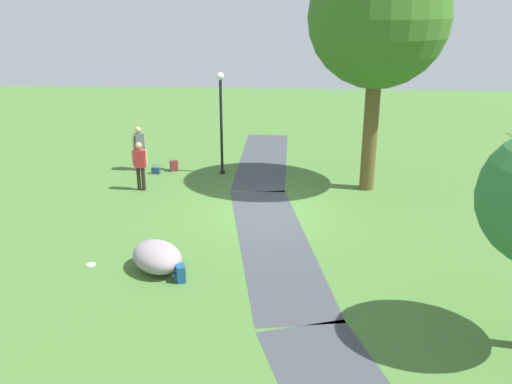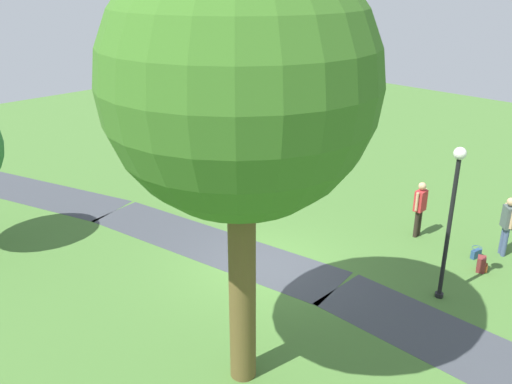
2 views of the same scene
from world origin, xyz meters
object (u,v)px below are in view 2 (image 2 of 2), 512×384
at_px(large_shade_tree, 240,84).
at_px(man_near_boulder, 420,205).
at_px(backpack_by_boulder, 212,196).
at_px(spare_backpack_on_lawn, 482,264).
at_px(woman_with_handbag, 507,222).
at_px(frisbee_on_grass, 274,188).
at_px(handbag_on_grass, 476,253).
at_px(lamp_post, 452,209).
at_px(lawn_boulder, 237,191).

relative_size(large_shade_tree, man_near_boulder, 4.67).
distance_m(backpack_by_boulder, spare_backpack_on_lawn, 8.58).
bearing_deg(woman_with_handbag, frisbee_on_grass, 6.15).
relative_size(man_near_boulder, backpack_by_boulder, 4.18).
distance_m(woman_with_handbag, frisbee_on_grass, 7.83).
distance_m(large_shade_tree, man_near_boulder, 8.96).
relative_size(large_shade_tree, backpack_by_boulder, 19.52).
relative_size(handbag_on_grass, frisbee_on_grass, 1.47).
bearing_deg(lamp_post, man_near_boulder, -51.07).
height_order(lamp_post, lawn_boulder, lamp_post).
height_order(lawn_boulder, handbag_on_grass, lawn_boulder).
relative_size(lamp_post, backpack_by_boulder, 9.29).
bearing_deg(woman_with_handbag, lawn_boulder, 17.88).
height_order(large_shade_tree, spare_backpack_on_lawn, large_shade_tree).
bearing_deg(backpack_by_boulder, lawn_boulder, -128.29).
relative_size(lamp_post, frisbee_on_grass, 16.19).
distance_m(lamp_post, backpack_by_boulder, 8.44).
bearing_deg(handbag_on_grass, lamp_post, 95.06).
height_order(lamp_post, backpack_by_boulder, lamp_post).
relative_size(large_shade_tree, woman_with_handbag, 4.67).
distance_m(lawn_boulder, spare_backpack_on_lawn, 7.94).
xyz_separation_m(lamp_post, handbag_on_grass, (0.22, -2.45, -2.14)).
distance_m(lamp_post, frisbee_on_grass, 8.20).
height_order(woman_with_handbag, spare_backpack_on_lawn, woman_with_handbag).
bearing_deg(large_shade_tree, lawn_boulder, -42.44).
distance_m(man_near_boulder, spare_backpack_on_lawn, 2.43).
bearing_deg(man_near_boulder, handbag_on_grass, 178.30).
height_order(backpack_by_boulder, spare_backpack_on_lawn, same).
relative_size(lawn_boulder, spare_backpack_on_lawn, 4.52).
xyz_separation_m(man_near_boulder, frisbee_on_grass, (5.50, 0.20, -0.96)).
relative_size(lamp_post, spare_backpack_on_lawn, 9.29).
bearing_deg(lamp_post, spare_backpack_on_lawn, -95.68).
bearing_deg(lamp_post, frisbee_on_grass, -17.06).
distance_m(handbag_on_grass, frisbee_on_grass, 7.32).
xyz_separation_m(large_shade_tree, handbag_on_grass, (-1.15, -7.60, -5.43)).
xyz_separation_m(large_shade_tree, lawn_boulder, (6.29, -5.76, -5.23)).
bearing_deg(large_shade_tree, spare_backpack_on_lawn, -102.47).
bearing_deg(frisbee_on_grass, backpack_by_boulder, 74.67).
relative_size(large_shade_tree, handbag_on_grass, 23.13).
height_order(woman_with_handbag, handbag_on_grass, woman_with_handbag).
relative_size(large_shade_tree, frisbee_on_grass, 34.01).
distance_m(man_near_boulder, backpack_by_boulder, 6.71).
height_order(large_shade_tree, lamp_post, large_shade_tree).
bearing_deg(man_near_boulder, woman_with_handbag, -164.07).
relative_size(man_near_boulder, spare_backpack_on_lawn, 4.18).
height_order(large_shade_tree, backpack_by_boulder, large_shade_tree).
bearing_deg(lawn_boulder, lamp_post, 175.46).
distance_m(lamp_post, lawn_boulder, 7.92).
distance_m(lamp_post, man_near_boulder, 3.48).
height_order(handbag_on_grass, spare_backpack_on_lawn, spare_backpack_on_lawn).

